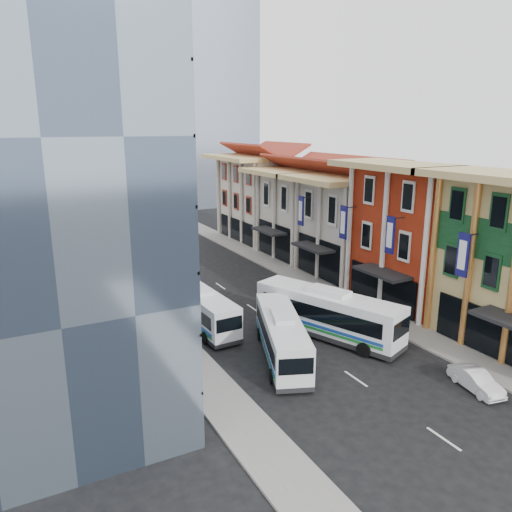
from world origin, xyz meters
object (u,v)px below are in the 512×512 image
bus_right (328,313)px  bus_left_near (282,336)px  sedan_right (476,380)px  office_tower (19,133)px  bus_left_far (200,307)px

bus_right → bus_left_near: bearing=175.8°
bus_right → sedan_right: bearing=-94.5°
bus_left_near → sedan_right: size_ratio=2.74×
sedan_right → bus_left_near: bearing=141.9°
bus_right → office_tower: bearing=144.5°
office_tower → bus_left_near: 20.60m
bus_left_far → bus_left_near: bearing=-72.9°
bus_left_near → bus_right: size_ratio=0.87×
bus_right → bus_left_far: bearing=119.0°
bus_right → sedan_right: size_ratio=3.15×
office_tower → bus_right: (19.24, -4.77, -13.12)m
office_tower → bus_left_near: bearing=-23.7°
bus_left_far → sedan_right: size_ratio=2.67×
bus_left_near → bus_left_far: (-2.79, 7.83, -0.04)m
bus_left_near → bus_left_far: 8.32m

